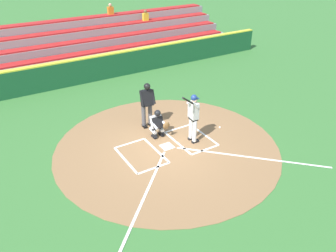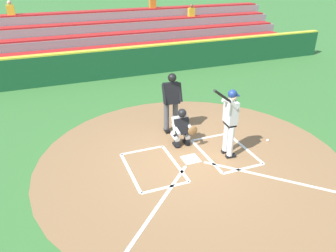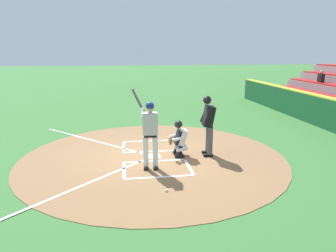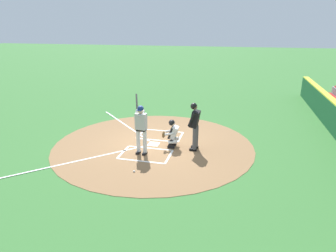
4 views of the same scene
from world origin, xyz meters
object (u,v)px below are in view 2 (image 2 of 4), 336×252
(batter, at_px, (230,119))
(baseball, at_px, (268,140))
(plate_umpire, at_px, (171,99))
(catcher, at_px, (182,127))

(batter, xyz_separation_m, baseball, (-1.50, -0.24, -1.06))
(batter, xyz_separation_m, plate_umpire, (0.86, -1.85, -0.02))
(batter, height_order, plate_umpire, batter)
(batter, bearing_deg, catcher, -46.64)
(catcher, bearing_deg, baseball, 163.42)
(catcher, xyz_separation_m, baseball, (-2.41, 0.72, -0.55))
(batter, relative_size, plate_umpire, 1.14)
(batter, bearing_deg, plate_umpire, -65.08)
(plate_umpire, distance_m, baseball, 3.05)
(plate_umpire, height_order, baseball, plate_umpire)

